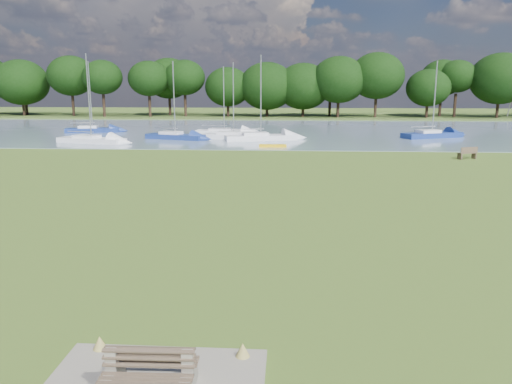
# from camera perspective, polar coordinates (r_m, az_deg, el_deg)

# --- Properties ---
(ground) EXTENTS (220.00, 220.00, 0.00)m
(ground) POSITION_cam_1_polar(r_m,az_deg,el_deg) (23.02, -2.60, -2.20)
(ground) COLOR brown
(river) EXTENTS (220.00, 40.00, 0.10)m
(river) POSITION_cam_1_polar(r_m,az_deg,el_deg) (64.47, 1.53, 7.00)
(river) COLOR gray
(river) RESTS_ON ground
(far_bank) EXTENTS (220.00, 20.00, 0.40)m
(far_bank) POSITION_cam_1_polar(r_m,az_deg,el_deg) (94.37, 2.26, 8.59)
(far_bank) COLOR #4C6626
(far_bank) RESTS_ON ground
(bench_pair) EXTENTS (1.72, 1.04, 0.91)m
(bench_pair) POSITION_cam_1_polar(r_m,az_deg,el_deg) (9.99, -12.02, -19.49)
(bench_pair) COLOR gray
(bench_pair) RESTS_ON concrete_pad
(riverbank_bench) EXTENTS (1.64, 1.02, 0.97)m
(riverbank_bench) POSITION_cam_1_polar(r_m,az_deg,el_deg) (42.68, 23.05, 4.13)
(riverbank_bench) COLOR brown
(riverbank_bench) RESTS_ON ground
(kayak) EXTENTS (2.58, 0.73, 0.26)m
(kayak) POSITION_cam_1_polar(r_m,az_deg,el_deg) (46.76, 1.92, 5.31)
(kayak) COLOR #E8B40E
(kayak) RESTS_ON river
(tree_line) EXTENTS (132.22, 9.25, 11.20)m
(tree_line) POSITION_cam_1_polar(r_m,az_deg,el_deg) (90.45, -0.73, 12.66)
(tree_line) COLOR black
(tree_line) RESTS_ON far_bank
(sailboat_0) EXTENTS (6.98, 2.82, 7.80)m
(sailboat_0) POSITION_cam_1_polar(r_m,az_deg,el_deg) (59.58, -3.73, 7.01)
(sailboat_0) COLOR white
(sailboat_0) RESTS_ON river
(sailboat_2) EXTENTS (7.17, 4.68, 8.23)m
(sailboat_2) POSITION_cam_1_polar(r_m,az_deg,el_deg) (58.50, 19.42, 6.37)
(sailboat_2) COLOR navy
(sailboat_2) RESTS_ON river
(sailboat_3) EXTENTS (7.34, 3.82, 8.69)m
(sailboat_3) POSITION_cam_1_polar(r_m,az_deg,el_deg) (53.08, -18.37, 5.85)
(sailboat_3) COLOR white
(sailboat_3) RESTS_ON river
(sailboat_4) EXTENTS (7.78, 4.01, 8.70)m
(sailboat_4) POSITION_cam_1_polar(r_m,az_deg,el_deg) (52.75, 0.45, 6.47)
(sailboat_4) COLOR white
(sailboat_4) RESTS_ON river
(sailboat_5) EXTENTS (7.12, 3.34, 8.01)m
(sailboat_5) POSITION_cam_1_polar(r_m,az_deg,el_deg) (54.28, -2.65, 6.57)
(sailboat_5) COLOR white
(sailboat_5) RESTS_ON river
(sailboat_7) EXTENTS (6.54, 3.05, 8.48)m
(sailboat_7) POSITION_cam_1_polar(r_m,az_deg,el_deg) (64.97, -18.26, 6.93)
(sailboat_7) COLOR navy
(sailboat_7) RESTS_ON river
(sailboat_9) EXTENTS (6.69, 3.69, 8.13)m
(sailboat_9) POSITION_cam_1_polar(r_m,az_deg,el_deg) (54.50, -9.29, 6.49)
(sailboat_9) COLOR navy
(sailboat_9) RESTS_ON river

